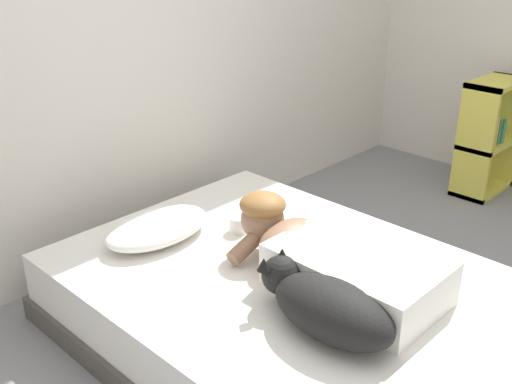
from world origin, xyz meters
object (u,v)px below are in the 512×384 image
Objects in this scene: coffee_cup at (239,224)px; bookshelf at (488,136)px; cell_phone at (350,270)px; bed at (289,309)px; person_lying at (329,258)px; dog at (326,305)px; pillow at (158,227)px.

bookshelf is (1.98, -0.29, 0.02)m from coffee_cup.
cell_phone is 1.93m from bookshelf.
person_lying is at bearing -61.41° from bed.
dog reaches higher than coffee_cup.
pillow is 0.37m from coffee_cup.
dog is 0.77× the size of bookshelf.
dog is at bearing -143.92° from person_lying.
coffee_cup is at bearing 171.64° from bookshelf.
bookshelf reaches higher than bed.
cell_phone is at bearing -38.24° from bed.
person_lying is (0.07, -0.13, 0.27)m from bed.
person_lying is 0.33m from dog.
coffee_cup reaches higher than cell_phone.
person_lying is at bearing -172.36° from bookshelf.
cell_phone is at bearing -64.76° from pillow.
dog is 2.34m from bookshelf.
coffee_cup is at bearing -35.21° from pillow.
bookshelf is at bearing 11.49° from dog.
cell_phone is (0.38, -0.80, -0.05)m from pillow.
pillow is at bearing 144.79° from coffee_cup.
bed is 0.49m from coffee_cup.
bookshelf is at bearing 7.64° from person_lying.
bookshelf is at bearing 8.75° from cell_phone.
bookshelf is (2.28, -0.51, -0.00)m from pillow.
pillow reaches higher than cell_phone.
coffee_cup is at bearing 97.01° from cell_phone.
pillow is 0.82m from person_lying.
cell_phone is (0.20, -0.16, 0.17)m from bed.
person_lying is 2.05m from bookshelf.
coffee_cup is at bearing 67.16° from dog.
bed is at bearing 141.76° from cell_phone.
pillow is at bearing 105.60° from bed.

